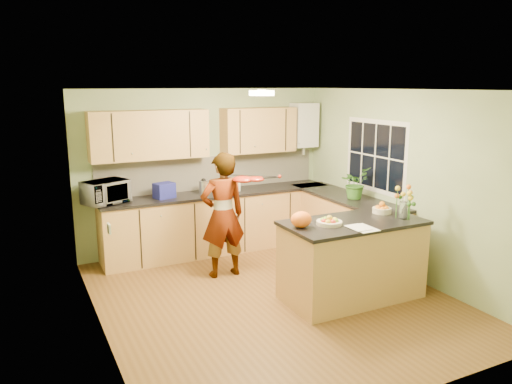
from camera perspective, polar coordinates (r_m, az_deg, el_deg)
name	(u,v)px	position (r m, az deg, el deg)	size (l,w,h in m)	color
floor	(272,298)	(6.25, 1.87, -11.99)	(4.50, 4.50, 0.00)	brown
ceiling	(274,90)	(5.70, 2.05, 11.59)	(4.00, 4.50, 0.02)	silver
wall_back	(205,170)	(7.86, -5.83, 2.55)	(4.00, 0.02, 2.50)	gray
wall_front	(410,257)	(4.09, 17.18, -7.07)	(4.00, 0.02, 2.50)	gray
wall_left	(97,218)	(5.23, -17.74, -2.89)	(0.02, 4.50, 2.50)	gray
wall_right	(404,184)	(7.00, 16.54, 0.91)	(0.02, 4.50, 2.50)	gray
back_counter	(219,221)	(7.80, -4.24, -3.38)	(3.64, 0.62, 0.94)	#B37E47
right_counter	(345,226)	(7.63, 10.19, -3.89)	(0.62, 2.24, 0.94)	#B37E47
splashback	(212,173)	(7.89, -5.10, 2.23)	(3.60, 0.02, 0.52)	beige
upper_cabinets	(197,133)	(7.57, -6.73, 6.74)	(3.20, 0.34, 0.70)	#B37E47
boiler	(304,125)	(8.39, 5.50, 7.61)	(0.40, 0.30, 0.86)	silver
window_right	(375,156)	(7.39, 13.49, 4.01)	(0.01, 1.30, 1.05)	silver
light_switch	(109,229)	(4.65, -16.45, -4.04)	(0.02, 0.09, 0.09)	silver
ceiling_lamp	(262,93)	(5.97, 0.65, 11.25)	(0.30, 0.30, 0.07)	#FFEABF
peninsula_island	(352,260)	(6.19, 10.92, -7.59)	(1.69, 0.87, 0.97)	#B37E47
fruit_dish	(329,221)	(5.84, 8.38, -3.30)	(0.30, 0.30, 0.10)	beige
orange_bowl	(382,209)	(6.48, 14.20, -1.84)	(0.24, 0.24, 0.14)	beige
flower_vase	(405,194)	(6.22, 16.62, -0.26)	(0.25, 0.25, 0.45)	silver
orange_bag	(301,219)	(5.68, 5.19, -3.14)	(0.25, 0.21, 0.19)	orange
papers	(363,228)	(5.76, 12.12, -4.04)	(0.24, 0.33, 0.01)	white
violinist	(223,215)	(6.69, -3.82, -2.66)	(0.62, 0.41, 1.70)	#E5B38C
violin	(243,179)	(6.46, -1.49, 1.46)	(0.65, 0.26, 0.13)	#4B0A04
microwave	(106,192)	(7.20, -16.81, -0.01)	(0.58, 0.40, 0.32)	silver
blue_box	(164,190)	(7.36, -10.45, 0.17)	(0.28, 0.20, 0.22)	navy
kettle	(204,186)	(7.56, -6.01, 0.64)	(0.15, 0.15, 0.27)	silver
jar_cream	(227,186)	(7.78, -3.28, 0.72)	(0.10, 0.10, 0.15)	beige
jar_white	(237,185)	(7.72, -2.20, 0.76)	(0.12, 0.12, 0.18)	silver
potted_plant	(355,183)	(7.33, 11.24, 1.01)	(0.41, 0.36, 0.46)	#366E24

